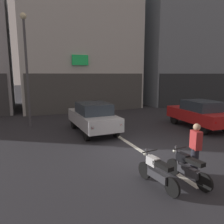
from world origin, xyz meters
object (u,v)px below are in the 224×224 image
motorcycle_black_row_left_mid (188,168)px  car_red_parked_kerbside (199,113)px  street_lamp (26,59)px  car_silver_crossing_near (93,117)px  motorcycle_white_row_leftmost (157,171)px  person_by_motorcycles (195,149)px

motorcycle_black_row_left_mid → car_red_parked_kerbside: bearing=42.9°
car_red_parked_kerbside → street_lamp: size_ratio=0.64×
car_silver_crossing_near → car_red_parked_kerbside: bearing=-13.6°
car_silver_crossing_near → street_lamp: (-3.11, 2.81, 3.12)m
motorcycle_white_row_leftmost → motorcycle_black_row_left_mid: bearing=-7.6°
street_lamp → car_red_parked_kerbside: bearing=-24.9°
street_lamp → motorcycle_black_row_left_mid: 10.57m
street_lamp → motorcycle_white_row_leftmost: size_ratio=3.94×
motorcycle_black_row_left_mid → person_by_motorcycles: 0.73m
motorcycle_black_row_left_mid → person_by_motorcycles: size_ratio=1.00×
street_lamp → motorcycle_black_row_left_mid: size_ratio=3.93×
car_red_parked_kerbside → car_silver_crossing_near: bearing=166.4°
car_silver_crossing_near → street_lamp: size_ratio=0.63×
person_by_motorcycles → street_lamp: bearing=117.1°
motorcycle_white_row_leftmost → person_by_motorcycles: person_by_motorcycles is taller
car_red_parked_kerbside → person_by_motorcycles: (-4.68, -4.56, -0.03)m
street_lamp → person_by_motorcycles: size_ratio=3.93×
person_by_motorcycles → car_red_parked_kerbside: bearing=44.3°
street_lamp → motorcycle_black_row_left_mid: bearing=-66.4°
street_lamp → motorcycle_white_row_leftmost: bearing=-71.5°
car_red_parked_kerbside → motorcycle_black_row_left_mid: bearing=-137.1°
person_by_motorcycles → motorcycle_black_row_left_mid: bearing=-151.6°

